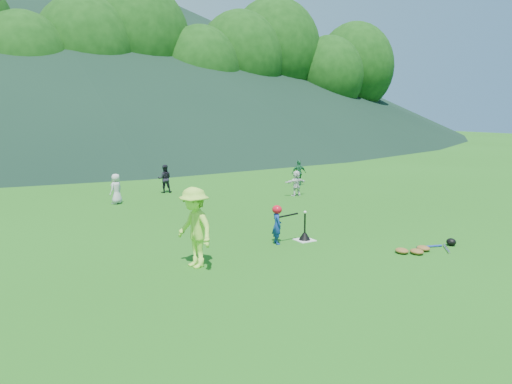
% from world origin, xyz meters
% --- Properties ---
extents(ground, '(120.00, 120.00, 0.00)m').
position_xyz_m(ground, '(0.00, 0.00, 0.00)').
color(ground, '#1E5D15').
rests_on(ground, ground).
extents(home_plate, '(0.45, 0.45, 0.02)m').
position_xyz_m(home_plate, '(0.00, 0.00, 0.01)').
color(home_plate, silver).
rests_on(home_plate, ground).
extents(baseball, '(0.08, 0.08, 0.08)m').
position_xyz_m(baseball, '(0.00, 0.00, 0.74)').
color(baseball, white).
rests_on(baseball, batting_tee).
extents(batter_child, '(0.30, 0.39, 0.95)m').
position_xyz_m(batter_child, '(-0.79, 0.09, 0.47)').
color(batter_child, navy).
rests_on(batter_child, ground).
extents(adult_coach, '(0.82, 1.20, 1.71)m').
position_xyz_m(adult_coach, '(-3.28, -0.62, 0.86)').
color(adult_coach, '#A5E744').
rests_on(adult_coach, ground).
extents(fielder_a, '(0.63, 0.58, 1.08)m').
position_xyz_m(fielder_a, '(-2.87, 7.47, 0.54)').
color(fielder_a, '#BABABA').
rests_on(fielder_a, ground).
extents(fielder_b, '(0.65, 0.57, 1.13)m').
position_xyz_m(fielder_b, '(-0.54, 8.95, 0.57)').
color(fielder_b, black).
rests_on(fielder_b, ground).
extents(fielder_c, '(0.70, 0.40, 1.13)m').
position_xyz_m(fielder_c, '(5.23, 7.83, 0.56)').
color(fielder_c, '#206A3F').
rests_on(fielder_c, ground).
extents(fielder_d, '(0.93, 0.33, 0.99)m').
position_xyz_m(fielder_d, '(3.62, 5.68, 0.49)').
color(fielder_d, silver).
rests_on(fielder_d, ground).
extents(batting_tee, '(0.30, 0.30, 0.68)m').
position_xyz_m(batting_tee, '(0.00, 0.00, 0.13)').
color(batting_tee, black).
rests_on(batting_tee, home_plate).
extents(batter_gear, '(0.73, 0.26, 0.31)m').
position_xyz_m(batter_gear, '(-0.76, 0.08, 0.86)').
color(batter_gear, red).
rests_on(batter_gear, ground).
extents(equipment_pile, '(1.80, 0.78, 0.19)m').
position_xyz_m(equipment_pile, '(1.89, -2.19, 0.07)').
color(equipment_pile, olive).
rests_on(equipment_pile, ground).
extents(outfield_fence, '(70.07, 0.08, 1.33)m').
position_xyz_m(outfield_fence, '(0.00, 28.00, 0.70)').
color(outfield_fence, gray).
rests_on(outfield_fence, ground).
extents(tree_line, '(70.04, 11.40, 14.82)m').
position_xyz_m(tree_line, '(0.20, 33.83, 8.21)').
color(tree_line, '#382314').
rests_on(tree_line, ground).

